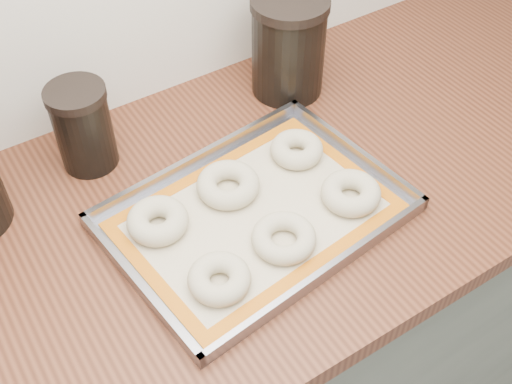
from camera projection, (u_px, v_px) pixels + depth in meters
cabinet at (198, 364)px, 1.38m from camera, size 3.00×0.65×0.86m
countertop at (180, 230)px, 1.06m from camera, size 3.06×0.68×0.04m
baking_tray at (256, 214)px, 1.04m from camera, size 0.49×0.38×0.03m
baking_mat at (256, 215)px, 1.04m from camera, size 0.45×0.34×0.00m
bagel_front_left at (219, 279)px, 0.94m from camera, size 0.11×0.11×0.03m
bagel_front_mid at (284, 238)px, 0.99m from camera, size 0.12×0.12×0.03m
bagel_front_right at (351, 193)px, 1.06m from camera, size 0.11×0.11×0.03m
bagel_back_left at (158, 221)px, 1.01m from camera, size 0.10×0.10×0.04m
bagel_back_mid at (228, 185)px, 1.07m from camera, size 0.12×0.12×0.03m
bagel_back_right at (297, 149)px, 1.13m from camera, size 0.10×0.10×0.03m
canister_mid at (83, 127)px, 1.08m from camera, size 0.10×0.10×0.16m
canister_right at (288, 46)px, 1.21m from camera, size 0.15×0.15×0.20m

